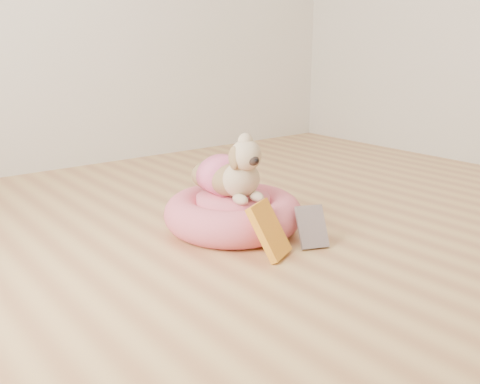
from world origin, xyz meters
TOP-DOWN VIEW (x-y plane):
  - floor at (0.00, 0.00)m, footprint 4.50×4.50m
  - pet_bed at (-0.12, 0.61)m, footprint 0.62×0.62m
  - dog at (-0.13, 0.62)m, footprint 0.31×0.43m
  - book_yellow at (-0.20, 0.28)m, footprint 0.20×0.19m
  - book_white at (0.02, 0.26)m, footprint 0.15×0.15m

SIDE VIEW (x-z plane):
  - floor at x=0.00m, z-range 0.00..0.00m
  - pet_bed at x=-0.12m, z-range 0.00..0.16m
  - book_white at x=0.02m, z-range 0.00..0.16m
  - book_yellow at x=-0.20m, z-range 0.00..0.22m
  - dog at x=-0.13m, z-range 0.16..0.46m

